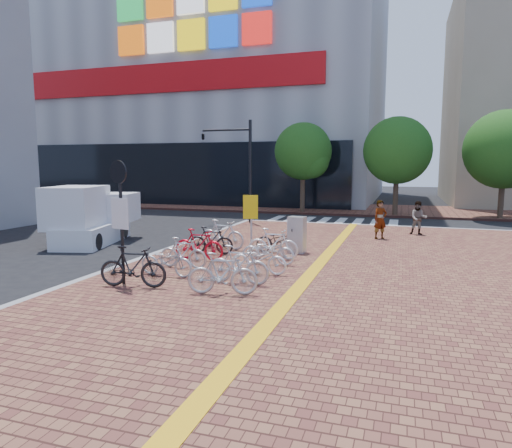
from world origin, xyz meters
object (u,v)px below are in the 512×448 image
(bike_7, at_px, (238,265))
(bike_9, at_px, (268,250))
(bike_4, at_px, (211,240))
(bike_2, at_px, (183,253))
(notice_sign, at_px, (120,207))
(bike_10, at_px, (273,244))
(utility_box, at_px, (297,235))
(bike_1, at_px, (166,261))
(traffic_light_pole, at_px, (228,152))
(bike_3, at_px, (199,245))
(bike_11, at_px, (280,240))
(pedestrian_a, at_px, (380,220))
(pedestrian_b, at_px, (418,218))
(bike_5, at_px, (222,234))
(yellow_sign, at_px, (251,212))
(bike_8, at_px, (259,259))
(bike_0, at_px, (133,267))
(bike_6, at_px, (222,274))
(box_truck, at_px, (91,217))

(bike_7, relative_size, bike_9, 1.01)
(bike_4, relative_size, bike_9, 0.95)
(bike_2, height_order, notice_sign, notice_sign)
(bike_10, bearing_deg, bike_2, 131.95)
(utility_box, bearing_deg, bike_10, -110.54)
(bike_1, xyz_separation_m, utility_box, (2.76, 4.59, 0.22))
(bike_2, relative_size, traffic_light_pole, 0.29)
(bike_3, height_order, bike_11, bike_3)
(notice_sign, bearing_deg, pedestrian_a, 58.11)
(bike_3, relative_size, pedestrian_b, 1.15)
(bike_3, distance_m, bike_5, 2.11)
(bike_11, xyz_separation_m, pedestrian_a, (3.31, 4.30, 0.38))
(bike_5, height_order, bike_9, bike_5)
(bike_5, height_order, pedestrian_a, pedestrian_a)
(bike_2, relative_size, bike_4, 0.97)
(bike_2, relative_size, bike_11, 0.93)
(bike_2, bearing_deg, yellow_sign, -14.36)
(bike_9, distance_m, pedestrian_a, 7.11)
(bike_8, relative_size, bike_10, 0.96)
(bike_0, height_order, traffic_light_pole, traffic_light_pole)
(bike_11, bearing_deg, bike_6, 171.95)
(bike_1, relative_size, bike_6, 0.96)
(bike_10, relative_size, yellow_sign, 0.85)
(bike_4, distance_m, bike_5, 1.03)
(pedestrian_b, bearing_deg, traffic_light_pole, 169.63)
(bike_11, distance_m, utility_box, 0.65)
(pedestrian_a, relative_size, traffic_light_pole, 0.30)
(bike_3, xyz_separation_m, bike_4, (-0.04, 1.09, -0.03))
(bike_1, bearing_deg, bike_2, 4.04)
(bike_2, relative_size, bike_7, 0.92)
(notice_sign, xyz_separation_m, traffic_light_pole, (-2.22, 13.39, 1.76))
(bike_3, xyz_separation_m, pedestrian_b, (7.11, 8.19, 0.24))
(bike_2, relative_size, pedestrian_b, 1.04)
(traffic_light_pole, bearing_deg, bike_10, -60.27)
(bike_9, height_order, bike_11, bike_9)
(pedestrian_b, bearing_deg, bike_0, -122.07)
(bike_11, xyz_separation_m, traffic_light_pole, (-5.06, 7.81, 3.39))
(bike_1, relative_size, bike_5, 0.90)
(bike_8, distance_m, bike_11, 3.39)
(bike_0, xyz_separation_m, box_truck, (-5.88, 5.95, 0.46))
(bike_5, bearing_deg, notice_sign, -178.56)
(bike_2, relative_size, bike_10, 0.91)
(bike_4, xyz_separation_m, pedestrian_a, (5.56, 5.36, 0.34))
(bike_5, bearing_deg, utility_box, -78.51)
(bike_0, bearing_deg, traffic_light_pole, 1.83)
(bike_5, height_order, bike_11, bike_5)
(bike_3, height_order, bike_10, bike_3)
(bike_7, bearing_deg, yellow_sign, 16.08)
(traffic_light_pole, bearing_deg, bike_0, -78.93)
(bike_10, bearing_deg, traffic_light_pole, 27.90)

